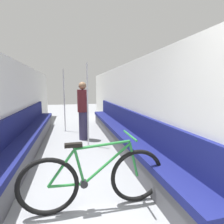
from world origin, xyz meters
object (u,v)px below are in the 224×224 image
at_px(bicycle, 95,179).
at_px(grab_pole_far, 64,102).
at_px(passenger_standing, 83,110).
at_px(bench_seat_row_left, 27,140).
at_px(grab_pole_near, 88,107).
at_px(bench_seat_row_right, 121,134).

bearing_deg(bicycle, grab_pole_far, 100.11).
bearing_deg(passenger_standing, grab_pole_far, -25.59).
height_order(bench_seat_row_left, grab_pole_near, grab_pole_near).
relative_size(bench_seat_row_right, grab_pole_near, 3.01).
bearing_deg(bench_seat_row_left, grab_pole_far, 67.51).
bearing_deg(bench_seat_row_left, bicycle, -60.00).
bearing_deg(bench_seat_row_right, grab_pole_far, 126.84).
xyz_separation_m(bench_seat_row_left, bench_seat_row_right, (2.20, 0.00, 0.00)).
bearing_deg(grab_pole_far, grab_pole_near, -70.28).
bearing_deg(bench_seat_row_left, bench_seat_row_right, 0.00).
height_order(grab_pole_near, passenger_standing, grab_pole_near).
bearing_deg(bench_seat_row_right, bench_seat_row_left, 180.00).
bearing_deg(bicycle, grab_pole_near, 89.93).
height_order(bench_seat_row_right, grab_pole_far, grab_pole_far).
relative_size(bench_seat_row_left, grab_pole_far, 3.01).
bearing_deg(bench_seat_row_left, passenger_standing, 31.12).
bearing_deg(grab_pole_far, passenger_standing, -64.23).
distance_m(bicycle, grab_pole_near, 2.42).
height_order(bench_seat_row_left, bicycle, bench_seat_row_left).
distance_m(bench_seat_row_right, grab_pole_near, 1.08).
bearing_deg(bench_seat_row_right, passenger_standing, 138.20).
bearing_deg(bench_seat_row_right, grab_pole_near, 166.02).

